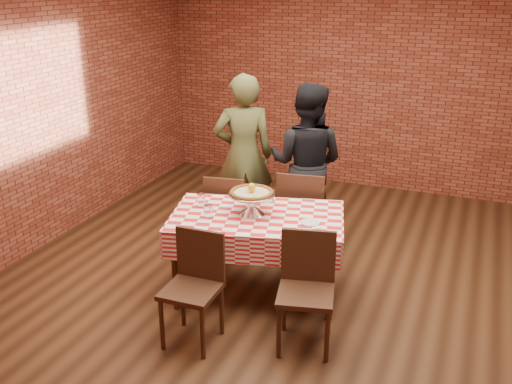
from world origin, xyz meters
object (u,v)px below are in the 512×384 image
water_glass_right (201,200)px  chair_near_left (191,292)px  chair_far_right (303,213)px  diner_black (306,163)px  water_glass_left (208,212)px  diner_olive (243,155)px  pizza (252,193)px  chair_far_left (229,214)px  table (257,255)px  chair_near_right (306,295)px  pizza_stand (252,204)px  condiment_caddy (269,195)px

water_glass_right → chair_near_left: (0.34, -0.87, -0.38)m
chair_far_right → diner_black: diner_black is taller
water_glass_left → water_glass_right: size_ratio=1.00×
diner_olive → chair_far_right: bearing=128.9°
water_glass_left → chair_far_right: (0.51, 1.06, -0.35)m
pizza → chair_near_left: pizza is taller
diner_olive → chair_far_left: bearing=72.1°
table → pizza: size_ratio=3.89×
water_glass_right → chair_far_right: (0.69, 0.85, -0.35)m
water_glass_left → chair_near_right: size_ratio=0.13×
pizza_stand → chair_far_right: bearing=76.0°
water_glass_right → chair_far_right: 1.15m
chair_near_left → chair_far_left: chair_far_left is taller
condiment_caddy → water_glass_right: bearing=-179.6°
table → chair_far_left: bearing=131.5°
water_glass_right → diner_black: size_ratio=0.07×
pizza → chair_far_left: pizza is taller
pizza_stand → water_glass_right: 0.48m
chair_near_right → chair_far_left: 1.69m
condiment_caddy → chair_near_left: bearing=-130.8°
pizza → chair_near_right: (0.69, -0.62, -0.50)m
chair_far_left → diner_black: diner_black is taller
table → chair_far_right: chair_far_right is taller
pizza → condiment_caddy: size_ratio=3.01×
diner_olive → diner_black: diner_olive is taller
pizza_stand → diner_black: bearing=85.9°
water_glass_right → diner_olive: size_ratio=0.07×
water_glass_right → diner_black: (0.57, 1.30, 0.02)m
diner_olive → diner_black: 0.68m
water_glass_right → pizza: bearing=2.0°
pizza → diner_olive: diner_olive is taller
chair_far_right → diner_black: size_ratio=0.56×
condiment_caddy → chair_far_right: (0.17, 0.51, -0.35)m
condiment_caddy → chair_near_left: same height
chair_near_right → chair_far_left: chair_near_right is taller
pizza_stand → chair_near_left: (-0.13, -0.89, -0.41)m
table → water_glass_right: size_ratio=12.25×
table → condiment_caddy: size_ratio=11.69×
chair_far_left → diner_olive: bearing=-89.7°
chair_near_right → diner_olive: size_ratio=0.51×
pizza_stand → water_glass_right: pizza_stand is taller
pizza_stand → diner_olive: size_ratio=0.24×
diner_black → diner_olive: bearing=8.0°
chair_near_right → chair_far_right: size_ratio=0.95×
table → chair_far_right: (0.15, 0.85, 0.09)m
condiment_caddy → chair_far_left: size_ratio=0.14×
pizza_stand → chair_near_left: pizza_stand is taller
chair_far_right → diner_olive: 0.95m
table → chair_far_left: (-0.54, 0.61, 0.07)m
chair_far_left → chair_near_right: bearing=125.2°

